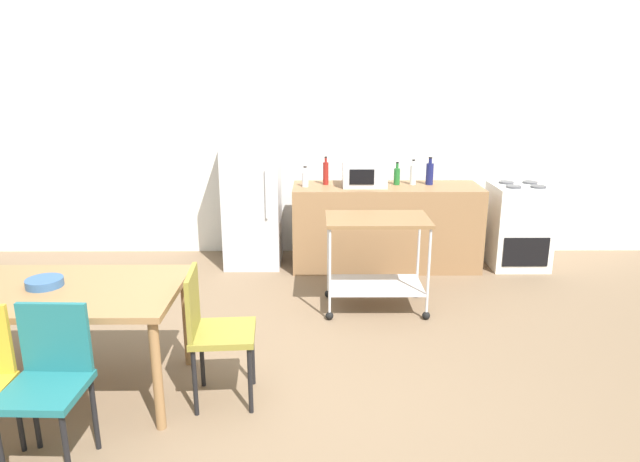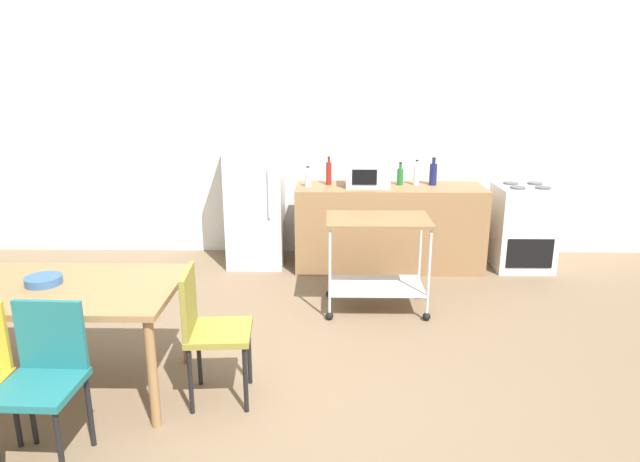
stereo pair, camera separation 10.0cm
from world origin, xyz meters
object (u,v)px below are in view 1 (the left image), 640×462
bottle_sparkling_water (326,173)px  stove_oven (518,226)px  kitchen_cart (377,248)px  refrigerator (252,196)px  bottle_vinegar (397,176)px  microwave (364,174)px  bottle_soda (413,174)px  fruit_bowl (45,283)px  chair_olive (213,327)px  bottle_olive_oil (430,173)px  bottle_soy_sauce (305,179)px  chair_teal (49,377)px  dining_table (62,300)px

bottle_sparkling_water → stove_oven: bearing=-1.7°
stove_oven → kitchen_cart: size_ratio=1.01×
refrigerator → bottle_vinegar: (1.56, -0.03, 0.22)m
microwave → bottle_vinegar: size_ratio=1.88×
kitchen_cart → bottle_vinegar: size_ratio=3.71×
bottle_soda → fruit_bowl: (-2.78, -2.58, -0.24)m
stove_oven → bottle_sparkling_water: bottle_sparkling_water is taller
chair_olive → bottle_soda: size_ratio=3.29×
refrigerator → bottle_soda: (1.74, -0.03, 0.24)m
bottle_vinegar → bottle_olive_oil: bearing=0.3°
kitchen_cart → bottle_soy_sauce: (-0.65, 1.12, 0.41)m
refrigerator → fruit_bowl: bearing=-111.7°
stove_oven → bottle_vinegar: bottle_vinegar is taller
chair_teal → stove_oven: bearing=43.7°
chair_olive → bottle_olive_oil: size_ratio=3.01×
chair_teal → bottle_soda: bottle_soda is taller
stove_oven → fruit_bowl: (-3.94, -2.53, 0.32)m
fruit_bowl → bottle_olive_oil: bearing=41.2°
kitchen_cart → bottle_soda: 1.40m
bottle_vinegar → bottle_soda: size_ratio=0.91×
bottle_soda → chair_teal: bearing=-126.7°
bottle_sparkling_water → fruit_bowl: bearing=-125.4°
chair_olive → bottle_olive_oil: (1.88, 2.70, 0.51)m
bottle_soy_sauce → fruit_bowl: bearing=-123.2°
kitchen_cart → bottle_soda: bearing=67.6°
stove_oven → bottle_soy_sauce: bottle_soy_sauce is taller
bottle_soy_sauce → bottle_olive_oil: (1.34, 0.11, 0.04)m
kitchen_cart → bottle_olive_oil: (0.68, 1.23, 0.45)m
dining_table → bottle_vinegar: (2.49, 2.62, 0.33)m
refrigerator → bottle_olive_oil: refrigerator is taller
bottle_vinegar → refrigerator: bearing=179.0°
refrigerator → chair_teal: bearing=-102.2°
microwave → bottle_vinegar: 0.37m
chair_teal → refrigerator: refrigerator is taller
refrigerator → bottle_olive_oil: 1.93m
bottle_soda → bottle_soy_sauce: bearing=-174.7°
chair_teal → refrigerator: 3.41m
bottle_soy_sauce → bottle_vinegar: (0.98, 0.11, 0.01)m
refrigerator → fruit_bowl: refrigerator is taller
chair_olive → stove_oven: bearing=-51.2°
bottle_soy_sauce → bottle_vinegar: bottle_vinegar is taller
stove_oven → fruit_bowl: size_ratio=4.00×
microwave → stove_oven: bearing=1.0°
microwave → bottle_soda: 0.54m
chair_teal → stove_oven: 4.86m
bottle_olive_oil → bottle_sparkling_water: bearing=179.7°
bottle_soy_sauce → fruit_bowl: bottle_soy_sauce is taller
microwave → bottle_olive_oil: (0.71, 0.09, -0.01)m
chair_teal → bottle_soda: bearing=55.2°
dining_table → refrigerator: size_ratio=0.97×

